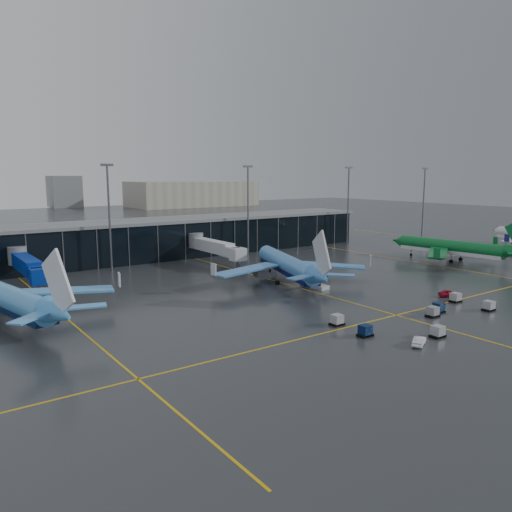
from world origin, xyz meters
TOP-DOWN VIEW (x-y plane):
  - ground at (0.00, 0.00)m, footprint 600.00×600.00m
  - terminal_pier at (0.00, 62.00)m, footprint 142.00×17.00m
  - jet_bridges at (-35.00, 42.99)m, footprint 94.00×27.50m
  - flood_masts at (5.00, 50.00)m, footprint 203.00×0.50m
  - distant_hangars at (49.94, 270.08)m, footprint 260.00×71.00m
  - taxi_lines at (10.00, 10.61)m, footprint 220.00×120.00m
  - airliner_arkefly at (-43.28, 18.82)m, footprint 44.47×48.37m
  - airliner_klm_near at (11.46, 15.60)m, footprint 47.30×50.33m
  - airliner_aer_lingus at (63.90, 10.99)m, footprint 38.42×42.62m
  - baggage_carts at (11.91, -19.12)m, footprint 30.43×13.98m
  - mobile_airstair at (12.96, 6.60)m, footprint 2.25×3.24m
  - service_van_red at (28.27, -12.67)m, footprint 4.19×3.46m
  - service_van_white at (0.72, -26.38)m, footprint 3.94×2.88m

SIDE VIEW (x-z plane):
  - ground at x=0.00m, z-range 0.00..0.00m
  - taxi_lines at x=10.00m, z-range 0.00..0.02m
  - service_van_white at x=0.72m, z-range 0.00..1.24m
  - service_van_red at x=28.27m, z-range 0.00..1.35m
  - baggage_carts at x=11.91m, z-range -0.09..1.61m
  - mobile_airstair at x=12.96m, z-range -0.95..2.49m
  - jet_bridges at x=-35.00m, z-range 0.95..8.15m
  - terminal_pier at x=0.00m, z-range 0.07..10.77m
  - airliner_aer_lingus at x=63.90m, z-range 0.00..11.99m
  - airliner_klm_near at x=11.46m, z-range 0.00..12.52m
  - airliner_arkefly at x=-43.28m, z-range 0.00..12.80m
  - distant_hangars at x=49.94m, z-range -2.21..19.79m
  - flood_masts at x=5.00m, z-range 1.06..26.56m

